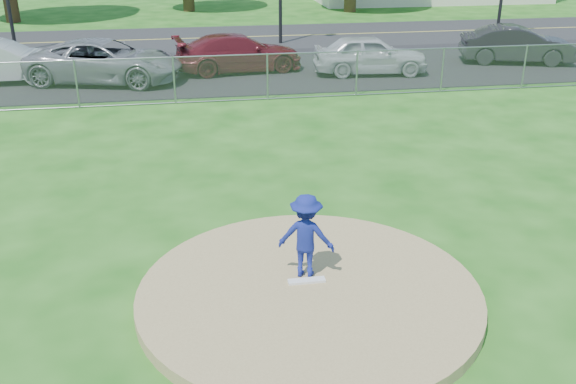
{
  "coord_description": "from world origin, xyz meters",
  "views": [
    {
      "loc": [
        -1.76,
        -8.47,
        5.58
      ],
      "look_at": [
        0.0,
        2.0,
        1.0
      ],
      "focal_mm": 40.0,
      "sensor_mm": 36.0,
      "label": 1
    }
  ],
  "objects_px": {
    "traffic_cone": "(57,71)",
    "parked_car_charcoal": "(517,45)",
    "parked_car_pearl": "(370,54)",
    "pitcher": "(306,236)",
    "parked_car_darkred": "(238,53)",
    "parked_car_gray": "(105,61)"
  },
  "relations": [
    {
      "from": "traffic_cone",
      "to": "parked_car_charcoal",
      "type": "distance_m",
      "value": 18.05
    },
    {
      "from": "parked_car_gray",
      "to": "pitcher",
      "type": "bearing_deg",
      "value": -148.17
    },
    {
      "from": "pitcher",
      "to": "traffic_cone",
      "type": "bearing_deg",
      "value": -47.18
    },
    {
      "from": "traffic_cone",
      "to": "parked_car_charcoal",
      "type": "relative_size",
      "value": 0.18
    },
    {
      "from": "pitcher",
      "to": "parked_car_gray",
      "type": "distance_m",
      "value": 15.56
    },
    {
      "from": "pitcher",
      "to": "parked_car_darkred",
      "type": "relative_size",
      "value": 0.29
    },
    {
      "from": "pitcher",
      "to": "parked_car_darkred",
      "type": "distance_m",
      "value": 15.89
    },
    {
      "from": "traffic_cone",
      "to": "parked_car_darkred",
      "type": "xyz_separation_m",
      "value": [
        6.67,
        0.64,
        0.31
      ]
    },
    {
      "from": "traffic_cone",
      "to": "parked_car_charcoal",
      "type": "height_order",
      "value": "parked_car_charcoal"
    },
    {
      "from": "traffic_cone",
      "to": "parked_car_pearl",
      "type": "distance_m",
      "value": 11.58
    },
    {
      "from": "parked_car_gray",
      "to": "parked_car_charcoal",
      "type": "xyz_separation_m",
      "value": [
        16.28,
        0.68,
        -0.03
      ]
    },
    {
      "from": "parked_car_gray",
      "to": "parked_car_pearl",
      "type": "distance_m",
      "value": 9.8
    },
    {
      "from": "pitcher",
      "to": "parked_car_pearl",
      "type": "bearing_deg",
      "value": -89.42
    },
    {
      "from": "traffic_cone",
      "to": "parked_car_charcoal",
      "type": "bearing_deg",
      "value": 1.07
    },
    {
      "from": "pitcher",
      "to": "parked_car_charcoal",
      "type": "height_order",
      "value": "pitcher"
    },
    {
      "from": "pitcher",
      "to": "traffic_cone",
      "type": "height_order",
      "value": "pitcher"
    },
    {
      "from": "parked_car_gray",
      "to": "parked_car_charcoal",
      "type": "height_order",
      "value": "parked_car_gray"
    },
    {
      "from": "parked_car_charcoal",
      "to": "parked_car_pearl",
      "type": "bearing_deg",
      "value": 114.44
    },
    {
      "from": "pitcher",
      "to": "traffic_cone",
      "type": "relative_size",
      "value": 1.75
    },
    {
      "from": "pitcher",
      "to": "parked_car_darkred",
      "type": "height_order",
      "value": "pitcher"
    },
    {
      "from": "pitcher",
      "to": "parked_car_gray",
      "type": "height_order",
      "value": "pitcher"
    },
    {
      "from": "parked_car_gray",
      "to": "parked_car_darkred",
      "type": "height_order",
      "value": "parked_car_gray"
    }
  ]
}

